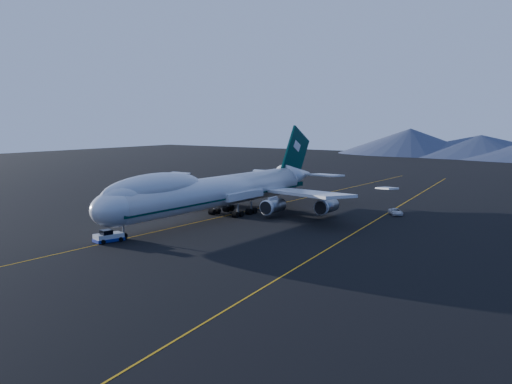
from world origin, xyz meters
The scene contains 6 objects.
ground centered at (0.00, 0.00, 0.00)m, with size 500.00×500.00×0.00m, color black.
taxiway_line_main centered at (0.00, 0.00, 0.01)m, with size 0.25×220.00×0.01m, color orange.
taxiway_line_side centered at (30.00, 10.00, 0.01)m, with size 0.25×200.00×0.01m, color orange.
boeing_747 centered at (0.00, 0.03, 5.81)m, with size 59.62×72.43×19.37m.
pushback_tug centered at (-0.40, -29.50, 0.68)m, with size 3.80×5.47×2.17m.
service_van centered at (30.00, 25.27, 0.69)m, with size 2.30×4.99×1.39m, color silver.
Camera 1 is at (75.31, -94.10, 21.03)m, focal length 40.00 mm.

